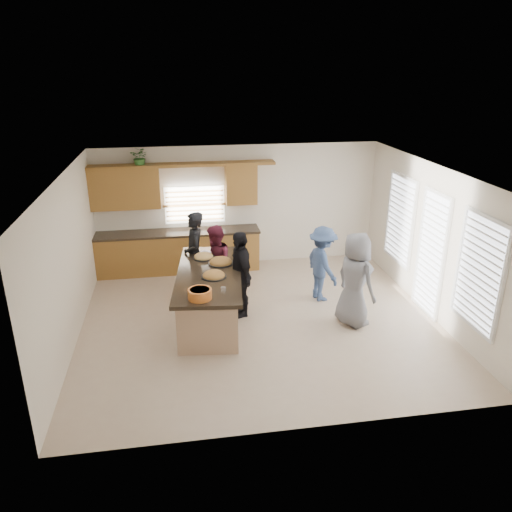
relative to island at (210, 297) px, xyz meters
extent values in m
plane|color=#C8AF94|center=(0.90, -0.21, -0.45)|extent=(6.50, 6.50, 0.00)
cube|color=silver|center=(0.90, 2.79, 0.95)|extent=(6.50, 0.02, 2.80)
cube|color=silver|center=(0.90, -3.21, 0.95)|extent=(6.50, 0.02, 2.80)
cube|color=silver|center=(-2.35, -0.21, 0.95)|extent=(0.02, 6.00, 2.80)
cube|color=silver|center=(4.15, -0.21, 0.95)|extent=(0.02, 6.00, 2.80)
cube|color=white|center=(0.90, -0.21, 2.35)|extent=(6.50, 6.00, 0.02)
cube|color=olive|center=(-0.53, 2.48, 0.00)|extent=(3.65, 0.62, 0.90)
cube|color=black|center=(-0.53, 2.48, 0.47)|extent=(3.70, 0.65, 0.05)
cube|color=olive|center=(-1.60, 2.61, 1.50)|extent=(1.50, 0.36, 0.90)
cube|color=olive|center=(0.95, 2.61, 1.50)|extent=(0.70, 0.36, 0.90)
cube|color=olive|center=(-0.33, 2.61, 1.98)|extent=(4.05, 0.40, 0.06)
cube|color=brown|center=(-0.10, 2.75, 1.02)|extent=(1.35, 0.08, 0.85)
cube|color=white|center=(4.12, 1.09, 0.97)|extent=(0.06, 1.10, 1.75)
cube|color=white|center=(4.12, -0.31, 0.72)|extent=(0.06, 0.85, 2.25)
cube|color=white|center=(4.12, -1.81, 0.97)|extent=(0.06, 1.10, 1.75)
cube|color=tan|center=(0.00, 0.00, -0.01)|extent=(1.27, 2.59, 0.88)
cube|color=black|center=(0.00, 0.00, 0.46)|extent=(1.44, 2.81, 0.07)
cube|color=black|center=(0.00, 0.00, -0.41)|extent=(1.18, 2.51, 0.08)
cylinder|color=black|center=(0.07, -0.22, 0.51)|extent=(0.44, 0.44, 0.02)
ellipsoid|color=#A67734|center=(0.07, -0.22, 0.53)|extent=(0.40, 0.40, 0.18)
cylinder|color=black|center=(0.25, 0.39, 0.51)|extent=(0.48, 0.48, 0.02)
ellipsoid|color=#A67734|center=(0.25, 0.39, 0.53)|extent=(0.43, 0.43, 0.19)
cylinder|color=black|center=(-0.05, 0.72, 0.51)|extent=(0.41, 0.41, 0.02)
ellipsoid|color=tan|center=(-0.05, 0.72, 0.53)|extent=(0.37, 0.37, 0.17)
cylinder|color=orange|center=(-0.22, -1.05, 0.58)|extent=(0.39, 0.39, 0.16)
cylinder|color=beige|center=(-0.22, -1.05, 0.64)|extent=(0.32, 0.32, 0.04)
cylinder|color=white|center=(0.17, -0.89, 0.55)|extent=(0.09, 0.09, 0.10)
cylinder|color=#9F7FB9|center=(0.00, 0.90, 0.53)|extent=(0.23, 0.23, 0.05)
cylinder|color=silver|center=(0.26, 1.03, 0.57)|extent=(0.12, 0.12, 0.14)
imported|color=#3A772F|center=(-1.22, 2.61, 2.16)|extent=(0.49, 0.46, 0.43)
imported|color=black|center=(-0.21, 1.10, 0.43)|extent=(0.49, 0.68, 1.77)
imported|color=maroon|center=(0.19, 0.86, 0.32)|extent=(0.62, 0.78, 1.54)
imported|color=black|center=(0.59, 0.12, 0.38)|extent=(0.55, 1.03, 1.66)
imported|color=#354A74|center=(2.28, 0.51, 0.31)|extent=(0.77, 1.09, 1.53)
imported|color=slate|center=(2.57, -0.59, 0.42)|extent=(0.85, 1.01, 1.75)
camera|label=1|loc=(-0.50, -8.35, 4.04)|focal=35.00mm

